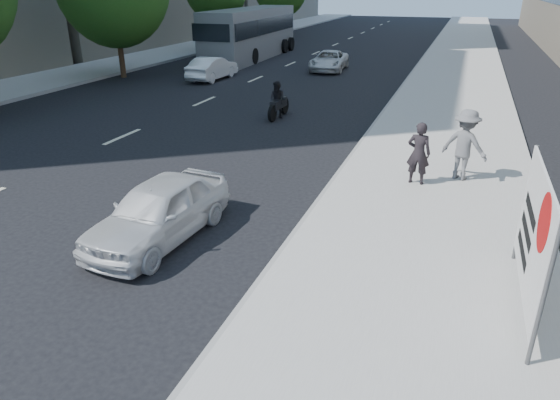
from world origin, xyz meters
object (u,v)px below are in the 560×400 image
at_px(white_sedan_near, 159,211).
at_px(white_sedan_mid, 212,68).
at_px(pedestrian_woman, 419,153).
at_px(white_sedan_far, 329,61).
at_px(motorcycle, 278,102).
at_px(bus, 251,34).
at_px(jogger, 465,145).
at_px(protest_banner, 533,234).

xyz_separation_m(white_sedan_near, white_sedan_mid, (-7.53, 17.10, -0.02)).
relative_size(pedestrian_woman, white_sedan_far, 0.39).
relative_size(white_sedan_near, motorcycle, 1.81).
bearing_deg(bus, white_sedan_far, -29.20).
height_order(white_sedan_mid, bus, bus).
distance_m(white_sedan_mid, bus, 8.77).
distance_m(pedestrian_woman, white_sedan_near, 6.57).
height_order(jogger, pedestrian_woman, jogger).
height_order(white_sedan_near, motorcycle, motorcycle).
relative_size(white_sedan_mid, bus, 0.31).
height_order(white_sedan_mid, motorcycle, motorcycle).
distance_m(white_sedan_near, motorcycle, 10.38).
xyz_separation_m(jogger, motorcycle, (-6.93, 4.96, -0.43)).
xyz_separation_m(white_sedan_mid, bus, (-1.33, 8.61, 1.03)).
relative_size(pedestrian_woman, white_sedan_near, 0.43).
bearing_deg(motorcycle, jogger, -33.58).
distance_m(pedestrian_woman, bus, 25.05).
bearing_deg(bus, protest_banner, -60.60).
relative_size(protest_banner, bus, 0.25).
xyz_separation_m(motorcycle, bus, (-7.65, 15.39, 1.00)).
height_order(white_sedan_far, bus, bus).
height_order(white_sedan_near, bus, bus).
bearing_deg(protest_banner, white_sedan_far, 111.99).
distance_m(protest_banner, white_sedan_near, 6.82).
xyz_separation_m(pedestrian_woman, white_sedan_far, (-6.97, 17.68, -0.38)).
distance_m(jogger, bus, 25.04).
bearing_deg(jogger, bus, -32.19).
relative_size(pedestrian_woman, motorcycle, 0.78).
height_order(pedestrian_woman, white_sedan_near, pedestrian_woman).
bearing_deg(bus, motorcycle, -65.27).
bearing_deg(white_sedan_near, protest_banner, 2.64).
xyz_separation_m(white_sedan_near, white_sedan_far, (-2.32, 22.30, -0.06)).
relative_size(pedestrian_woman, bus, 0.13).
height_order(jogger, protest_banner, protest_banner).
bearing_deg(pedestrian_woman, bus, -52.74).
height_order(pedestrian_woman, bus, bus).
relative_size(pedestrian_woman, white_sedan_mid, 0.43).
height_order(pedestrian_woman, white_sedan_mid, pedestrian_woman).
bearing_deg(white_sedan_near, bus, 113.34).
bearing_deg(jogger, white_sedan_near, 65.30).
distance_m(jogger, white_sedan_mid, 17.71).
relative_size(protest_banner, white_sedan_mid, 0.83).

